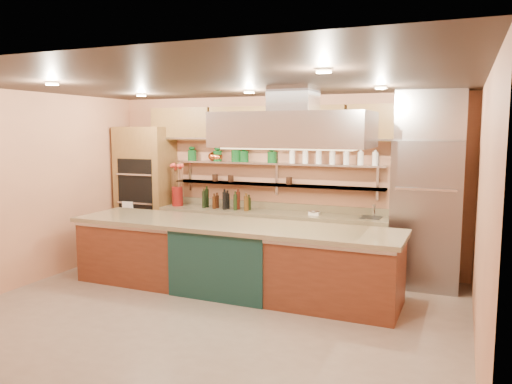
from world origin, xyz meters
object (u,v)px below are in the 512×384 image
at_px(island, 231,257).
at_px(kitchen_scale, 314,212).
at_px(refrigerator, 426,214).
at_px(copper_kettle, 214,156).
at_px(flower_vase, 177,196).
at_px(green_canister, 236,156).

distance_m(island, kitchen_scale, 1.61).
bearing_deg(refrigerator, copper_kettle, 176.27).
distance_m(island, flower_vase, 2.18).
bearing_deg(copper_kettle, island, -55.47).
xyz_separation_m(refrigerator, flower_vase, (-4.13, 0.01, 0.05)).
xyz_separation_m(refrigerator, island, (-2.49, -1.28, -0.57)).
relative_size(kitchen_scale, copper_kettle, 0.85).
height_order(island, flower_vase, flower_vase).
bearing_deg(copper_kettle, refrigerator, -3.73).
distance_m(flower_vase, kitchen_scale, 2.47).
bearing_deg(copper_kettle, green_canister, 0.00).
distance_m(flower_vase, copper_kettle, 0.95).
distance_m(island, copper_kettle, 2.25).
bearing_deg(refrigerator, green_canister, 175.75).
distance_m(copper_kettle, green_canister, 0.43).
height_order(copper_kettle, green_canister, green_canister).
bearing_deg(kitchen_scale, copper_kettle, 150.12).
bearing_deg(green_canister, island, -67.94).
relative_size(refrigerator, flower_vase, 6.23).
height_order(refrigerator, copper_kettle, refrigerator).
distance_m(refrigerator, kitchen_scale, 1.66).
height_order(refrigerator, island, refrigerator).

